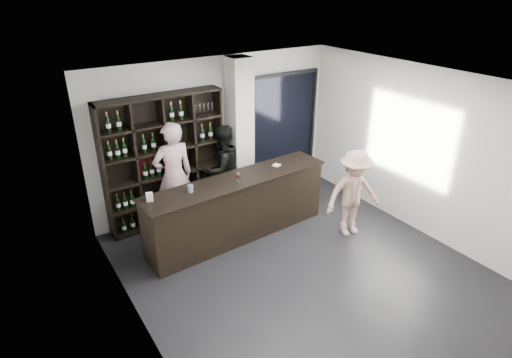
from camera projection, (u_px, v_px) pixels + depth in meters
floor at (303, 270)px, 6.72m from camera, size 5.00×5.50×0.01m
wine_shelf at (165, 161)px, 7.59m from camera, size 2.20×0.35×2.40m
structural_column at (240, 134)px, 8.15m from camera, size 0.40×0.40×2.90m
glass_panel at (284, 123)px, 8.92m from camera, size 1.60×0.08×2.10m
tasting_counter at (238, 208)px, 7.37m from camera, size 3.38×0.70×1.11m
taster_pink at (174, 176)px, 7.54m from camera, size 0.73×0.49×1.98m
taster_black at (222, 169)px, 8.12m from camera, size 0.95×0.80×1.72m
customer at (353, 194)px, 7.36m from camera, size 1.12×0.80×1.58m
wine_glass at (238, 176)px, 6.97m from camera, size 0.09×0.09×0.21m
spit_cup at (190, 189)px, 6.68m from camera, size 0.11×0.11×0.12m
napkin_stack at (277, 165)px, 7.63m from camera, size 0.16×0.16×0.02m
card_stand at (150, 197)px, 6.39m from camera, size 0.11×0.08×0.15m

